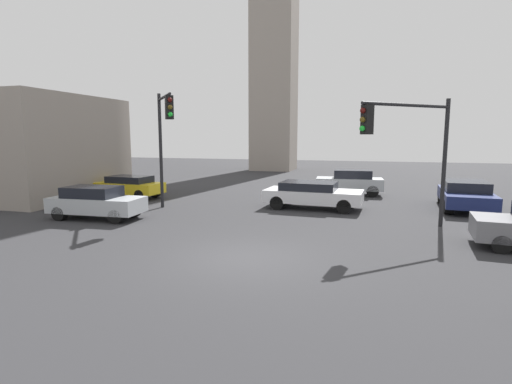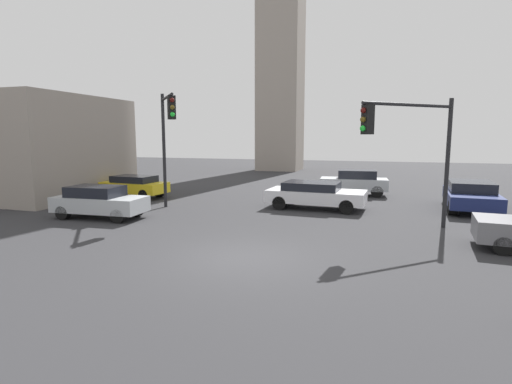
{
  "view_description": "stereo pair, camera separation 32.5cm",
  "coord_description": "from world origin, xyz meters",
  "px_view_note": "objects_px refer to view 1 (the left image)",
  "views": [
    {
      "loc": [
        3.44,
        -10.81,
        3.55
      ],
      "look_at": [
        -0.41,
        2.56,
        1.61
      ],
      "focal_mm": 27.87,
      "sensor_mm": 36.0,
      "label": 1
    },
    {
      "loc": [
        3.75,
        -10.72,
        3.55
      ],
      "look_at": [
        -0.41,
        2.56,
        1.61
      ],
      "focal_mm": 27.87,
      "sensor_mm": 36.0,
      "label": 2
    }
  ],
  "objects_px": {
    "car_3": "(466,194)",
    "car_4": "(312,194)",
    "car_0": "(128,186)",
    "car_2": "(96,202)",
    "traffic_light_0": "(408,136)",
    "car_5": "(350,182)",
    "traffic_light_2": "(164,128)"
  },
  "relations": [
    {
      "from": "car_3",
      "to": "car_4",
      "type": "height_order",
      "value": "car_3"
    },
    {
      "from": "car_3",
      "to": "car_4",
      "type": "relative_size",
      "value": 1.01
    },
    {
      "from": "car_3",
      "to": "car_4",
      "type": "bearing_deg",
      "value": -72.0
    },
    {
      "from": "car_0",
      "to": "car_4",
      "type": "distance_m",
      "value": 10.84
    },
    {
      "from": "car_0",
      "to": "car_2",
      "type": "height_order",
      "value": "car_2"
    },
    {
      "from": "car_0",
      "to": "car_2",
      "type": "distance_m",
      "value": 5.99
    },
    {
      "from": "traffic_light_0",
      "to": "car_3",
      "type": "xyz_separation_m",
      "value": [
        3.26,
        5.76,
        -2.82
      ]
    },
    {
      "from": "car_2",
      "to": "traffic_light_0",
      "type": "bearing_deg",
      "value": 2.73
    },
    {
      "from": "car_3",
      "to": "car_4",
      "type": "xyz_separation_m",
      "value": [
        -7.27,
        -1.82,
        -0.02
      ]
    },
    {
      "from": "traffic_light_0",
      "to": "car_0",
      "type": "height_order",
      "value": "traffic_light_0"
    },
    {
      "from": "car_4",
      "to": "car_3",
      "type": "bearing_deg",
      "value": 17.18
    },
    {
      "from": "car_3",
      "to": "car_5",
      "type": "relative_size",
      "value": 1.2
    },
    {
      "from": "car_2",
      "to": "car_5",
      "type": "height_order",
      "value": "car_5"
    },
    {
      "from": "car_2",
      "to": "car_5",
      "type": "distance_m",
      "value": 14.55
    },
    {
      "from": "car_2",
      "to": "car_3",
      "type": "relative_size",
      "value": 0.83
    },
    {
      "from": "traffic_light_2",
      "to": "car_4",
      "type": "height_order",
      "value": "traffic_light_2"
    },
    {
      "from": "car_2",
      "to": "car_3",
      "type": "height_order",
      "value": "car_2"
    },
    {
      "from": "traffic_light_2",
      "to": "car_3",
      "type": "distance_m",
      "value": 14.89
    },
    {
      "from": "car_4",
      "to": "car_5",
      "type": "xyz_separation_m",
      "value": [
        1.57,
        5.2,
        0.09
      ]
    },
    {
      "from": "traffic_light_2",
      "to": "car_0",
      "type": "bearing_deg",
      "value": -165.32
    },
    {
      "from": "car_2",
      "to": "car_3",
      "type": "distance_m",
      "value": 17.39
    },
    {
      "from": "traffic_light_2",
      "to": "car_4",
      "type": "relative_size",
      "value": 1.16
    },
    {
      "from": "traffic_light_0",
      "to": "car_2",
      "type": "bearing_deg",
      "value": -36.94
    },
    {
      "from": "car_0",
      "to": "car_4",
      "type": "relative_size",
      "value": 0.9
    },
    {
      "from": "traffic_light_0",
      "to": "car_0",
      "type": "bearing_deg",
      "value": -58.79
    },
    {
      "from": "car_2",
      "to": "car_5",
      "type": "xyz_separation_m",
      "value": [
        10.25,
        10.33,
        0.07
      ]
    },
    {
      "from": "traffic_light_0",
      "to": "car_5",
      "type": "xyz_separation_m",
      "value": [
        -2.43,
        9.14,
        -2.76
      ]
    },
    {
      "from": "car_0",
      "to": "car_5",
      "type": "relative_size",
      "value": 1.07
    },
    {
      "from": "car_2",
      "to": "car_0",
      "type": "bearing_deg",
      "value": 108.52
    },
    {
      "from": "car_3",
      "to": "car_5",
      "type": "bearing_deg",
      "value": -116.75
    },
    {
      "from": "car_5",
      "to": "car_0",
      "type": "bearing_deg",
      "value": 16.91
    },
    {
      "from": "traffic_light_2",
      "to": "car_0",
      "type": "height_order",
      "value": "traffic_light_2"
    }
  ]
}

